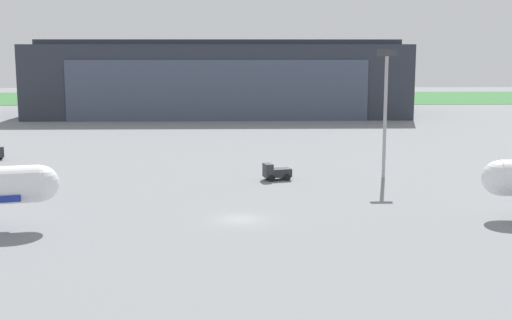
{
  "coord_description": "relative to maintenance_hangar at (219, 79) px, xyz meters",
  "views": [
    {
      "loc": [
        -0.38,
        -66.85,
        16.99
      ],
      "look_at": [
        2.02,
        16.76,
        3.19
      ],
      "focal_mm": 48.69,
      "sensor_mm": 36.0,
      "label": 1
    }
  ],
  "objects": [
    {
      "name": "maintenance_hangar",
      "position": [
        0.0,
        0.0,
        0.0
      ],
      "size": [
        90.15,
        36.72,
        18.53
      ],
      "color": "#2D333D",
      "rests_on": "ground_plane"
    },
    {
      "name": "ops_van",
      "position": [
        9.28,
        -88.73,
        -7.79
      ],
      "size": [
        3.8,
        2.89,
        2.17
      ],
      "color": "#2D2D33",
      "rests_on": "ground_plane"
    },
    {
      "name": "ground_plane",
      "position": [
        4.61,
        -109.07,
        -8.81
      ],
      "size": [
        440.0,
        440.0,
        0.0
      ],
      "primitive_type": "plane",
      "color": "slate"
    },
    {
      "name": "grass_field_strip",
      "position": [
        4.61,
        52.71,
        -8.77
      ],
      "size": [
        440.0,
        56.0,
        0.08
      ],
      "primitive_type": "cube",
      "color": "#386E39",
      "rests_on": "ground_plane"
    },
    {
      "name": "apron_light_mast",
      "position": [
        23.38,
        -87.63,
        1.02
      ],
      "size": [
        2.4,
        0.5,
        16.5
      ],
      "color": "#99999E",
      "rests_on": "ground_plane"
    }
  ]
}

